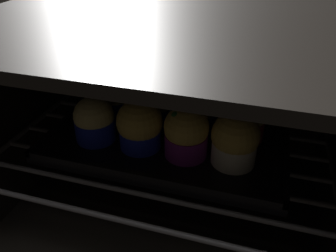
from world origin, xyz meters
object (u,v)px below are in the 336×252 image
at_px(muffin_row0_col2, 186,133).
at_px(muffin_row1_col1, 152,104).
at_px(muffin_row1_col3, 244,120).
at_px(muffin_row0_col0, 95,121).
at_px(muffin_row0_col1, 140,126).
at_px(muffin_row1_col2, 197,110).
at_px(muffin_row1_col0, 114,99).
at_px(baking_tray, 168,140).
at_px(muffin_row0_col3, 235,140).

xyz_separation_m(muffin_row0_col2, muffin_row1_col1, (-0.08, 0.08, -0.00)).
height_order(muffin_row1_col1, muffin_row1_col3, muffin_row1_col1).
height_order(muffin_row0_col0, muffin_row0_col2, muffin_row0_col2).
bearing_deg(muffin_row0_col2, muffin_row0_col1, 179.46).
bearing_deg(muffin_row1_col2, muffin_row0_col2, -90.41).
bearing_deg(muffin_row1_col3, muffin_row1_col0, 178.47).
height_order(muffin_row0_col1, muffin_row1_col0, muffin_row0_col1).
height_order(muffin_row0_col2, muffin_row1_col3, muffin_row0_col2).
relative_size(baking_tray, muffin_row1_col3, 5.00).
relative_size(muffin_row0_col3, muffin_row1_col1, 1.02).
relative_size(muffin_row0_col1, muffin_row1_col1, 1.00).
bearing_deg(muffin_row0_col0, muffin_row1_col1, 45.32).
distance_m(muffin_row0_col0, muffin_row1_col1, 0.11).
distance_m(muffin_row0_col0, muffin_row0_col2, 0.16).
relative_size(muffin_row0_col0, muffin_row1_col1, 0.92).
height_order(baking_tray, muffin_row0_col1, muffin_row0_col1).
height_order(muffin_row0_col3, muffin_row1_col3, muffin_row0_col3).
bearing_deg(muffin_row0_col0, muffin_row0_col2, -0.03).
relative_size(muffin_row0_col3, muffin_row1_col2, 0.94).
bearing_deg(muffin_row1_col1, muffin_row0_col1, -86.14).
bearing_deg(baking_tray, muffin_row1_col1, 137.13).
xyz_separation_m(baking_tray, muffin_row0_col0, (-0.12, -0.04, 0.04)).
height_order(muffin_row0_col0, muffin_row0_col3, muffin_row0_col3).
relative_size(baking_tray, muffin_row0_col3, 4.66).
bearing_deg(muffin_row1_col1, muffin_row1_col3, -0.40).
relative_size(muffin_row0_col1, muffin_row1_col3, 1.06).
bearing_deg(muffin_row1_col3, muffin_row0_col0, -162.52).
bearing_deg(muffin_row1_col1, muffin_row0_col2, -43.05).
xyz_separation_m(muffin_row0_col1, muffin_row1_col3, (0.16, 0.07, -0.00)).
xyz_separation_m(muffin_row0_col0, muffin_row1_col2, (0.16, 0.08, 0.01)).
distance_m(muffin_row0_col2, muffin_row1_col2, 0.08).
distance_m(baking_tray, muffin_row0_col0, 0.13).
height_order(muffin_row1_col2, muffin_row1_col3, muffin_row1_col2).
bearing_deg(muffin_row1_col0, muffin_row1_col1, -3.88).
height_order(baking_tray, muffin_row1_col0, muffin_row1_col0).
bearing_deg(baking_tray, muffin_row0_col1, -133.58).
height_order(muffin_row0_col0, muffin_row0_col1, muffin_row0_col1).
distance_m(baking_tray, muffin_row1_col1, 0.07).
relative_size(muffin_row0_col0, muffin_row0_col1, 0.92).
relative_size(muffin_row1_col0, muffin_row1_col3, 0.98).
relative_size(muffin_row0_col0, muffin_row1_col0, 0.99).
bearing_deg(muffin_row0_col2, muffin_row0_col3, 1.87).
bearing_deg(muffin_row1_col0, muffin_row0_col3, -18.67).
xyz_separation_m(muffin_row0_col2, muffin_row0_col3, (0.08, 0.00, -0.00)).
bearing_deg(muffin_row1_col2, muffin_row0_col0, -154.41).
height_order(muffin_row0_col1, muffin_row1_col1, same).
bearing_deg(muffin_row0_col3, muffin_row0_col0, -179.42).
xyz_separation_m(baking_tray, muffin_row1_col3, (0.12, 0.04, 0.04)).
bearing_deg(muffin_row1_col1, muffin_row1_col0, 176.12).
distance_m(baking_tray, muffin_row1_col3, 0.13).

